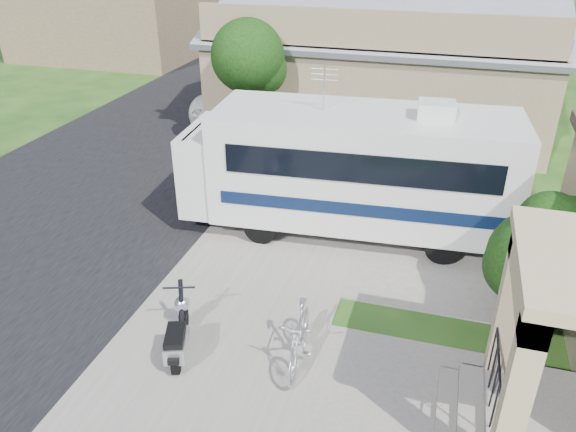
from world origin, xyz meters
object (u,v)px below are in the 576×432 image
(van, at_px, (270,56))
(garden_hose, at_px, (475,382))
(bicycle, at_px, (299,339))
(pickup_truck, at_px, (240,95))
(scooter, at_px, (178,335))
(motorhome, at_px, (351,167))
(shrub, at_px, (544,256))

(van, distance_m, garden_hose, 23.11)
(bicycle, bearing_deg, pickup_truck, 110.01)
(garden_hose, bearing_deg, pickup_truck, 125.36)
(scooter, height_order, bicycle, scooter)
(motorhome, relative_size, shrub, 2.97)
(pickup_truck, height_order, garden_hose, pickup_truck)
(van, bearing_deg, scooter, -84.78)
(garden_hose, bearing_deg, motorhome, 123.51)
(scooter, distance_m, pickup_truck, 14.82)
(garden_hose, bearing_deg, scooter, -171.64)
(motorhome, xyz_separation_m, scooter, (-2.08, -5.70, -1.31))
(scooter, height_order, pickup_truck, pickup_truck)
(motorhome, bearing_deg, garden_hose, -60.67)
(motorhome, distance_m, bicycle, 5.40)
(shrub, distance_m, garden_hose, 2.99)
(pickup_truck, bearing_deg, van, -89.34)
(motorhome, xyz_separation_m, garden_hose, (3.25, -4.91, -1.73))
(motorhome, relative_size, van, 1.36)
(shrub, relative_size, van, 0.46)
(shrub, relative_size, bicycle, 1.47)
(shrub, bearing_deg, van, 122.66)
(shrub, relative_size, scooter, 1.68)
(scooter, xyz_separation_m, pickup_truck, (-4.19, 14.21, 0.32))
(shrub, height_order, garden_hose, shrub)
(scooter, height_order, garden_hose, scooter)
(scooter, xyz_separation_m, bicycle, (2.20, 0.44, 0.07))
(shrub, xyz_separation_m, garden_hose, (-1.11, -2.42, -1.36))
(pickup_truck, bearing_deg, bicycle, 107.66)
(motorhome, distance_m, scooter, 6.20)
(shrub, distance_m, bicycle, 5.14)
(shrub, distance_m, scooter, 7.26)
(motorhome, distance_m, shrub, 5.04)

